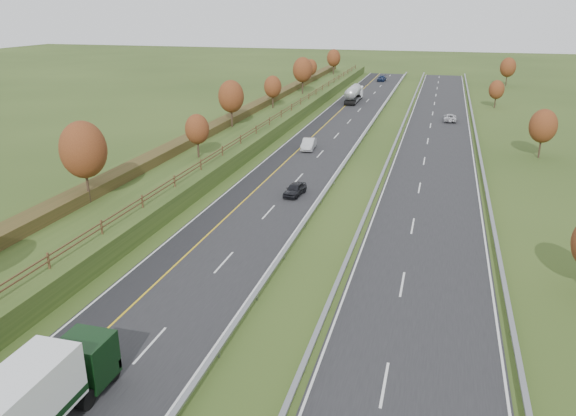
# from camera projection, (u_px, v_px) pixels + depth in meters

# --- Properties ---
(ground) EXTENTS (400.00, 400.00, 0.00)m
(ground) POSITION_uv_depth(u_px,v_px,m) (365.00, 165.00, 71.95)
(ground) COLOR #2C4017
(ground) RESTS_ON ground
(near_carriageway) EXTENTS (10.50, 200.00, 0.04)m
(near_carriageway) POSITION_uv_depth(u_px,v_px,m) (313.00, 152.00, 78.47)
(near_carriageway) COLOR black
(near_carriageway) RESTS_ON ground
(far_carriageway) EXTENTS (10.50, 200.00, 0.04)m
(far_carriageway) POSITION_uv_depth(u_px,v_px,m) (434.00, 160.00, 74.35)
(far_carriageway) COLOR black
(far_carriageway) RESTS_ON ground
(hard_shoulder) EXTENTS (3.00, 200.00, 0.04)m
(hard_shoulder) POSITION_uv_depth(u_px,v_px,m) (287.00, 150.00, 79.41)
(hard_shoulder) COLOR black
(hard_shoulder) RESTS_ON ground
(lane_markings) EXTENTS (26.75, 200.00, 0.01)m
(lane_markings) POSITION_uv_depth(u_px,v_px,m) (358.00, 155.00, 76.75)
(lane_markings) COLOR silver
(lane_markings) RESTS_ON near_carriageway
(embankment_left) EXTENTS (12.00, 200.00, 2.00)m
(embankment_left) POSITION_uv_depth(u_px,v_px,m) (226.00, 139.00, 81.38)
(embankment_left) COLOR #2C4017
(embankment_left) RESTS_ON ground
(hedge_left) EXTENTS (2.20, 180.00, 1.10)m
(hedge_left) POSITION_uv_depth(u_px,v_px,m) (213.00, 128.00, 81.36)
(hedge_left) COLOR #363516
(hedge_left) RESTS_ON embankment_left
(fence_left) EXTENTS (0.12, 189.06, 1.20)m
(fence_left) POSITION_uv_depth(u_px,v_px,m) (254.00, 130.00, 79.30)
(fence_left) COLOR #422B19
(fence_left) RESTS_ON embankment_left
(median_barrier_near) EXTENTS (0.32, 200.00, 0.71)m
(median_barrier_near) POSITION_uv_depth(u_px,v_px,m) (354.00, 150.00, 76.85)
(median_barrier_near) COLOR gray
(median_barrier_near) RESTS_ON ground
(median_barrier_far) EXTENTS (0.32, 200.00, 0.71)m
(median_barrier_far) POSITION_uv_depth(u_px,v_px,m) (391.00, 153.00, 75.57)
(median_barrier_far) COLOR gray
(median_barrier_far) RESTS_ON ground
(outer_barrier_far) EXTENTS (0.32, 200.00, 0.71)m
(outer_barrier_far) POSITION_uv_depth(u_px,v_px,m) (481.00, 158.00, 72.70)
(outer_barrier_far) COLOR gray
(outer_barrier_far) RESTS_ON ground
(trees_left) EXTENTS (6.64, 164.30, 7.66)m
(trees_left) POSITION_uv_depth(u_px,v_px,m) (218.00, 106.00, 76.42)
(trees_left) COLOR #2D2116
(trees_left) RESTS_ON embankment_left
(trees_far) EXTENTS (8.45, 118.60, 7.12)m
(trees_far) POSITION_uv_depth(u_px,v_px,m) (521.00, 99.00, 96.09)
(trees_far) COLOR #2D2116
(trees_far) RESTS_ON ground
(road_tanker) EXTENTS (2.40, 11.22, 3.46)m
(road_tanker) POSITION_uv_depth(u_px,v_px,m) (354.00, 93.00, 118.63)
(road_tanker) COLOR silver
(road_tanker) RESTS_ON near_carriageway
(car_dark_near) EXTENTS (2.03, 4.09, 1.34)m
(car_dark_near) POSITION_uv_depth(u_px,v_px,m) (295.00, 189.00, 60.19)
(car_dark_near) COLOR black
(car_dark_near) RESTS_ON near_carriageway
(car_silver_mid) EXTENTS (1.98, 4.84, 1.56)m
(car_silver_mid) POSITION_uv_depth(u_px,v_px,m) (309.00, 144.00, 79.49)
(car_silver_mid) COLOR #B3B3B8
(car_silver_mid) RESTS_ON near_carriageway
(car_small_far) EXTENTS (2.20, 5.05, 1.45)m
(car_small_far) POSITION_uv_depth(u_px,v_px,m) (382.00, 78.00, 151.98)
(car_small_far) COLOR #14203E
(car_small_far) RESTS_ON near_carriageway
(car_oncoming) EXTENTS (2.16, 4.67, 1.30)m
(car_oncoming) POSITION_uv_depth(u_px,v_px,m) (450.00, 118.00, 98.90)
(car_oncoming) COLOR silver
(car_oncoming) RESTS_ON far_carriageway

